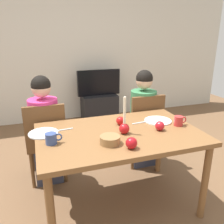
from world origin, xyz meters
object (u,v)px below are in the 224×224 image
Objects in this scene: person_left_child at (45,132)px; candle_centerpiece at (124,126)px; dining_table at (119,141)px; mug_right at (179,121)px; plate_left at (43,133)px; mug_left at (52,139)px; tv_stand at (99,107)px; bowl_walnuts at (110,140)px; plate_right at (158,121)px; apple_by_left_plate at (131,143)px; chair_left at (46,138)px; tv at (99,83)px; chair_right at (144,125)px; person_right_child at (143,120)px; apple_by_right_mug at (120,121)px; apple_near_candle at (160,126)px.

person_left_child is 0.96m from candle_centerpiece.
mug_right is at bearing -2.82° from dining_table.
candle_centerpiece is (0.03, -0.04, 0.15)m from dining_table.
mug_right is (1.20, -0.20, 0.04)m from plate_left.
candle_centerpiece is 2.48× the size of mug_left.
tv_stand is at bearing 66.37° from mug_left.
candle_centerpiece is 0.23m from bowl_walnuts.
apple_by_left_plate is at bearing -136.62° from plate_right.
tv_stand is 1.98× the size of candle_centerpiece.
tv_stand is 2.45m from candle_centerpiece.
tv is (1.05, 1.69, 0.20)m from chair_left.
plate_left is (-1.08, -2.13, 0.52)m from tv_stand.
mug_left is at bearing -113.63° from tv_stand.
bowl_walnuts is (-0.60, -2.49, 0.54)m from tv_stand.
tv is (-0.08, 1.69, 0.20)m from chair_right.
person_right_child reaches higher than mug_right.
apple_by_right_mug is at bearing 159.62° from mug_right.
dining_table is 1.19× the size of person_right_child.
plate_right is at bearing 64.73° from apple_near_candle.
chair_left reaches higher than apple_by_right_mug.
bowl_walnuts is at bearing -60.22° from chair_left.
apple_near_candle is (-0.18, -0.71, 0.22)m from person_right_child.
bowl_walnuts is at bearing -129.51° from person_right_child.
plate_right is at bearing 15.94° from dining_table.
chair_right is at bearing 58.89° from apple_by_left_plate.
chair_right is 0.55m from plate_right.
dining_table is 0.59m from mug_right.
person_right_child is at bearing 1.64° from chair_left.
chair_left is at bearing 134.57° from dining_table.
candle_centerpiece is at bearing -100.22° from tv.
chair_right is 0.70m from apple_by_right_mug.
apple_by_left_plate is (-0.47, -2.61, 0.08)m from tv.
tv_stand is 2.58× the size of plate_left.
plate_left is 2.80× the size of apple_by_left_plate.
apple_near_candle is (0.35, -0.07, 0.12)m from dining_table.
tv reaches higher than tv_stand.
person_left_child reaches higher than apple_by_right_mug.
dining_table is 1.56× the size of chair_left.
person_right_child is 4.51× the size of plate_right.
candle_centerpiece reaches higher than plate_right.
plate_right is at bearing -99.89° from person_right_child.
candle_centerpiece reaches higher than apple_near_candle.
candle_centerpiece reaches higher than chair_right.
chair_right is at bearing 79.46° from plate_right.
apple_near_candle is at bearing -6.00° from candle_centerpiece.
tv_stand is at bearing 89.86° from plate_right.
tv_stand is (0.45, 2.30, -0.43)m from dining_table.
tv is at bearing 87.58° from apple_near_candle.
candle_centerpiece is at bearing -158.10° from plate_right.
plate_left is at bearing 177.74° from plate_right.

